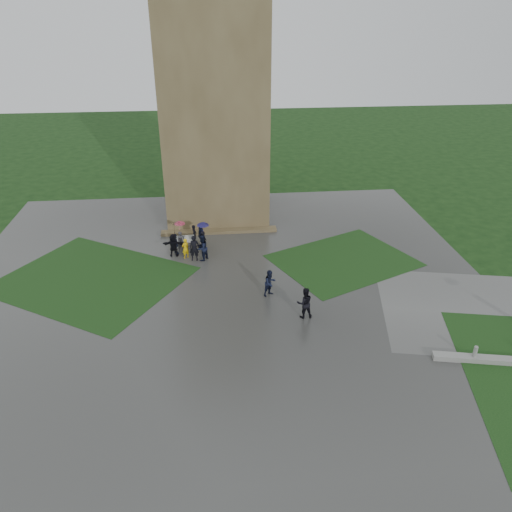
{
  "coord_description": "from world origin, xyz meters",
  "views": [
    {
      "loc": [
        -0.6,
        -25.09,
        16.25
      ],
      "look_at": [
        2.25,
        4.0,
        1.2
      ],
      "focal_mm": 35.0,
      "sensor_mm": 36.0,
      "label": 1
    }
  ],
  "objects": [
    {
      "name": "visitor_cluster",
      "position": [
        -2.29,
        7.18,
        1.13
      ],
      "size": [
        3.34,
        3.55,
        2.47
      ],
      "color": "black",
      "rests_on": "plaza"
    },
    {
      "name": "ground",
      "position": [
        0.0,
        0.0,
        0.0
      ],
      "size": [
        120.0,
        120.0,
        0.0
      ],
      "primitive_type": "plane",
      "color": "black"
    },
    {
      "name": "pedestrian_mid",
      "position": [
        2.81,
        0.98,
        0.87
      ],
      "size": [
        0.95,
        0.86,
        1.7
      ],
      "primitive_type": "imported",
      "rotation": [
        0.0,
        0.0,
        0.6
      ],
      "color": "black",
      "rests_on": "plaza"
    },
    {
      "name": "plaza",
      "position": [
        0.0,
        2.0,
        0.01
      ],
      "size": [
        34.0,
        34.0,
        0.02
      ],
      "primitive_type": "cube",
      "color": "#343432",
      "rests_on": "ground"
    },
    {
      "name": "pedestrian_near",
      "position": [
        4.47,
        -1.59,
        0.96
      ],
      "size": [
        0.95,
        0.58,
        1.88
      ],
      "primitive_type": "imported",
      "rotation": [
        0.0,
        0.0,
        3.21
      ],
      "color": "black",
      "rests_on": "plaza"
    },
    {
      "name": "lawn_inset_right",
      "position": [
        8.5,
        5.0,
        0.03
      ],
      "size": [
        11.12,
        10.15,
        0.01
      ],
      "primitive_type": "cube",
      "rotation": [
        0.0,
        0.0,
        0.44
      ],
      "color": "#153412",
      "rests_on": "plaza"
    },
    {
      "name": "tower",
      "position": [
        0.0,
        15.0,
        9.0
      ],
      "size": [
        8.0,
        8.0,
        18.0
      ],
      "primitive_type": "cube",
      "color": "brown",
      "rests_on": "ground"
    },
    {
      "name": "tower_plinth",
      "position": [
        0.0,
        10.6,
        0.13
      ],
      "size": [
        9.0,
        0.8,
        0.22
      ],
      "primitive_type": "cube",
      "color": "brown",
      "rests_on": "plaza"
    },
    {
      "name": "lawn_inset_left",
      "position": [
        -8.5,
        4.0,
        0.03
      ],
      "size": [
        14.1,
        13.46,
        0.01
      ],
      "primitive_type": "cube",
      "rotation": [
        0.0,
        0.0,
        -0.56
      ],
      "color": "#153412",
      "rests_on": "plaza"
    },
    {
      "name": "bench",
      "position": [
        -2.59,
        8.39,
        0.44
      ],
      "size": [
        1.42,
        0.54,
        0.81
      ],
      "rotation": [
        0.0,
        0.0,
        0.08
      ],
      "color": "silver",
      "rests_on": "plaza"
    }
  ]
}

